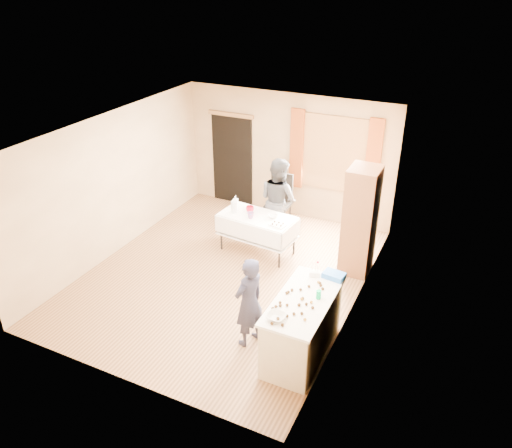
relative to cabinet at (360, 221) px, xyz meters
The scene contains 29 objects.
floor 2.50m from the cabinet, 149.99° to the right, with size 4.50×5.50×0.02m, color #9E7047.
ceiling 2.83m from the cabinet, 149.99° to the right, with size 4.50×5.50×0.02m, color white.
wall_back 2.58m from the cabinet, 141.01° to the left, with size 4.50×0.02×2.60m, color tan.
wall_front 4.40m from the cabinet, 116.98° to the right, with size 4.50×0.02×2.60m, color tan.
wall_left 4.42m from the cabinet, 164.87° to the right, with size 0.02×5.50×2.60m, color tan.
wall_right 1.23m from the cabinet, 76.78° to the right, with size 0.02×5.50×2.60m, color tan.
window_frame 1.93m from the cabinet, 122.22° to the left, with size 1.32×0.06×1.52m, color olive.
window_pane 1.92m from the cabinet, 122.47° to the left, with size 1.20×0.02×1.40m, color white.
curtain_left 2.39m from the cabinet, 139.33° to the left, with size 0.28×0.06×1.65m, color brown.
curtain_right 1.63m from the cabinet, 97.86° to the left, with size 0.28×0.06×1.65m, color brown.
doorway 3.65m from the cabinet, 154.34° to the left, with size 0.95×0.04×2.00m, color black.
door_lintel 3.79m from the cabinet, 154.76° to the left, with size 1.05×0.06×0.08m, color olive.
cabinet is the anchor object (origin of this frame).
counter 2.47m from the cabinet, 92.37° to the right, with size 0.71×1.50×0.91m.
party_table 1.92m from the cabinet, behind, with size 1.47×0.86×0.75m.
chair 2.18m from the cabinet, 154.46° to the left, with size 0.48×0.48×1.12m.
girl 2.68m from the cabinet, 108.72° to the right, with size 0.48×0.59×1.38m, color #1F2038.
woman 1.76m from the cabinet, 165.10° to the left, with size 1.00×0.91×1.66m, color black.
soda_can 2.32m from the cabinet, 88.33° to the right, with size 0.07×0.07×0.12m, color #028943.
mixing_bowl 2.96m from the cabinet, 95.24° to the right, with size 0.26×0.26×0.06m, color white.
foam_block 1.84m from the cabinet, 94.97° to the right, with size 0.15×0.10×0.08m, color white.
blue_basket 1.76m from the cabinet, 86.66° to the right, with size 0.30×0.20×0.08m, color blue.
pitcher 2.30m from the cabinet, behind, with size 0.11×0.11×0.22m, color silver.
cup_red 2.04m from the cabinet, behind, with size 0.19×0.19×0.12m, color #B50720.
cup_rainbow 1.94m from the cabinet, behind, with size 0.15×0.15×0.11m, color red.
small_bowl 1.57m from the cabinet, behind, with size 0.20×0.20×0.05m, color white.
pastry_tray 1.42m from the cabinet, 164.61° to the right, with size 0.28×0.20×0.02m, color white.
bottle 2.42m from the cabinet, behind, with size 0.10×0.10×0.18m, color white.
cake_balls 2.52m from the cabinet, 93.07° to the right, with size 0.50×1.13×0.04m.
Camera 1 is at (3.63, -6.37, 4.86)m, focal length 35.00 mm.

